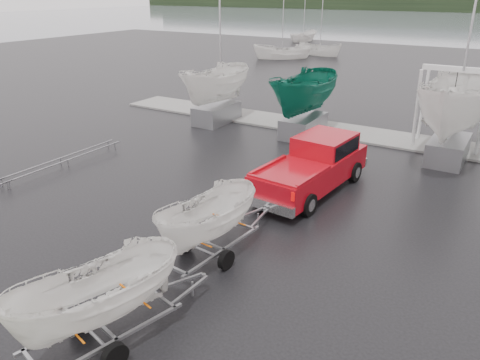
% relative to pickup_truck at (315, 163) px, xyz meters
% --- Properties ---
extents(ground_plane, '(120.00, 120.00, 0.00)m').
position_rel_pickup_truck_xyz_m(ground_plane, '(-1.84, -4.64, -1.09)').
color(ground_plane, black).
rests_on(ground_plane, ground).
extents(dock, '(30.00, 3.00, 0.12)m').
position_rel_pickup_truck_xyz_m(dock, '(-1.84, 8.36, -1.04)').
color(dock, gray).
rests_on(dock, ground).
extents(pickup_truck, '(2.76, 6.45, 2.09)m').
position_rel_pickup_truck_xyz_m(pickup_truck, '(0.00, 0.00, 0.00)').
color(pickup_truck, '#9F0813').
rests_on(pickup_truck, ground).
extents(trailer_hitched, '(1.83, 3.69, 4.63)m').
position_rel_pickup_truck_xyz_m(trailer_hitched, '(-0.61, -6.63, 1.43)').
color(trailer_hitched, gray).
rests_on(trailer_hitched, ground).
extents(trailer_parked, '(2.02, 3.78, 4.74)m').
position_rel_pickup_truck_xyz_m(trailer_parked, '(-0.51, -11.00, 1.49)').
color(trailer_parked, gray).
rests_on(trailer_parked, ground).
extents(boat_hoist, '(3.30, 2.18, 4.12)m').
position_rel_pickup_truck_xyz_m(boat_hoist, '(3.71, 8.36, 1.58)').
color(boat_hoist, silver).
rests_on(boat_hoist, ground).
extents(keelboat_0, '(2.34, 3.20, 10.50)m').
position_rel_pickup_truck_xyz_m(keelboat_0, '(-9.09, 6.36, 2.61)').
color(keelboat_0, gray).
rests_on(keelboat_0, ground).
extents(keelboat_1, '(2.43, 3.20, 7.57)m').
position_rel_pickup_truck_xyz_m(keelboat_1, '(-3.44, 6.56, 2.77)').
color(keelboat_1, gray).
rests_on(keelboat_1, ground).
extents(keelboat_2, '(2.98, 3.20, 11.16)m').
position_rel_pickup_truck_xyz_m(keelboat_2, '(4.10, 6.36, 3.64)').
color(keelboat_2, gray).
rests_on(keelboat_2, ground).
extents(mast_rack_0, '(0.56, 6.50, 0.06)m').
position_rel_pickup_truck_xyz_m(mast_rack_0, '(-10.84, -3.64, -0.74)').
color(mast_rack_0, gray).
rests_on(mast_rack_0, ground).
extents(moored_boat_0, '(3.60, 3.58, 11.38)m').
position_rel_pickup_truck_xyz_m(moored_boat_0, '(-18.18, 33.32, -1.08)').
color(moored_boat_0, white).
rests_on(moored_boat_0, ground).
extents(moored_boat_1, '(2.92, 2.88, 11.11)m').
position_rel_pickup_truck_xyz_m(moored_boat_1, '(-15.65, 38.57, -1.08)').
color(moored_boat_1, white).
rests_on(moored_boat_1, ground).
extents(moored_boat_4, '(2.68, 2.73, 11.14)m').
position_rel_pickup_truck_xyz_m(moored_boat_4, '(-24.01, 52.28, -1.08)').
color(moored_boat_4, white).
rests_on(moored_boat_4, ground).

